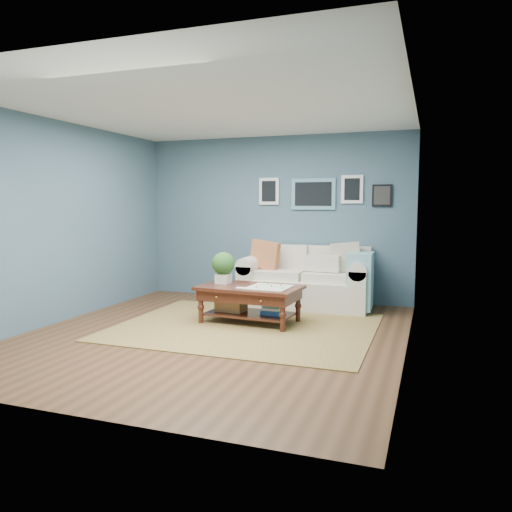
% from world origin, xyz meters
% --- Properties ---
extents(room_shell, '(5.00, 5.02, 2.70)m').
position_xyz_m(room_shell, '(0.02, 0.06, 1.36)').
color(room_shell, brown).
rests_on(room_shell, ground).
extents(area_rug, '(3.25, 2.60, 0.01)m').
position_xyz_m(area_rug, '(0.23, 0.46, 0.01)').
color(area_rug, brown).
rests_on(area_rug, ground).
extents(loveseat, '(2.02, 0.92, 1.04)m').
position_xyz_m(loveseat, '(0.73, 2.03, 0.42)').
color(loveseat, '#F3E5CE').
rests_on(loveseat, ground).
extents(coffee_table, '(1.38, 0.86, 0.94)m').
position_xyz_m(coffee_table, '(0.13, 0.72, 0.42)').
color(coffee_table, black).
rests_on(coffee_table, ground).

